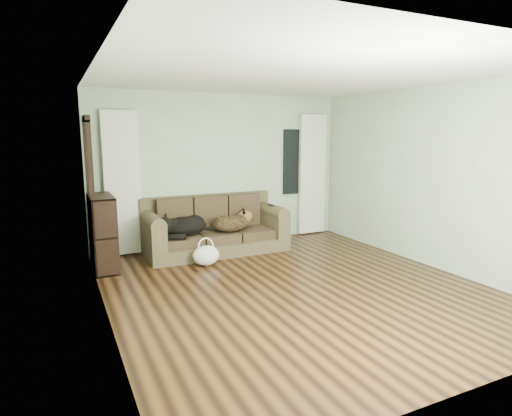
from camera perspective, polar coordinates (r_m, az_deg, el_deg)
name	(u,v)px	position (r m, az deg, el deg)	size (l,w,h in m)	color
floor	(294,287)	(5.55, 5.14, -10.39)	(5.00, 5.00, 0.00)	black
ceiling	(298,75)	(5.25, 5.60, 17.29)	(5.00, 5.00, 0.00)	white
wall_back	(222,170)	(7.49, -4.52, 5.10)	(4.50, 0.04, 2.60)	#B2C8AB
wall_left	(102,196)	(4.53, -19.91, 1.45)	(0.04, 5.00, 2.60)	#B2C8AB
wall_right	(430,177)	(6.68, 22.22, 3.83)	(0.04, 5.00, 2.60)	#B2C8AB
curtain_left	(122,184)	(7.00, -17.39, 3.11)	(0.55, 0.08, 2.25)	white
curtain_right	(312,175)	(8.25, 7.48, 4.43)	(0.55, 0.08, 2.25)	white
window_pane	(295,162)	(8.09, 5.23, 6.15)	(0.50, 0.03, 1.20)	black
door_casing	(91,195)	(6.59, -21.17, 1.63)	(0.07, 0.60, 2.10)	black
sofa	(216,225)	(7.01, -5.39, -2.27)	(2.28, 0.98, 0.93)	brown
dog_black_lab	(182,227)	(6.76, -9.82, -2.57)	(0.71, 0.50, 0.30)	black
dog_shepherd	(232,222)	(6.99, -3.17, -1.94)	(0.64, 0.45, 0.28)	black
tv_remote	(271,205)	(7.24, 2.07, 0.41)	(0.05, 0.17, 0.02)	black
tote_bag	(206,255)	(6.38, -6.68, -6.20)	(0.41, 0.31, 0.29)	white
bookshelf	(103,235)	(6.47, -19.74, -3.37)	(0.32, 0.85, 1.07)	black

